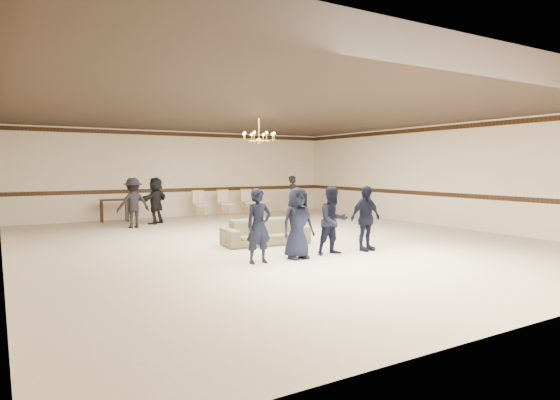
% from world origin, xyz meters
% --- Properties ---
extents(room, '(12.01, 14.01, 3.21)m').
position_xyz_m(room, '(0.00, 0.00, 1.60)').
color(room, beige).
rests_on(room, ground).
extents(chair_rail, '(12.00, 0.02, 0.14)m').
position_xyz_m(chair_rail, '(0.00, 6.99, 1.00)').
color(chair_rail, '#311C0E').
rests_on(chair_rail, wall_back).
extents(crown_molding, '(12.00, 0.02, 0.14)m').
position_xyz_m(crown_molding, '(0.00, 6.99, 3.08)').
color(crown_molding, '#311C0E').
rests_on(crown_molding, wall_back).
extents(chandelier, '(0.94, 0.94, 0.89)m').
position_xyz_m(chandelier, '(0.00, 1.00, 2.88)').
color(chandelier, gold).
rests_on(chandelier, ceiling).
extents(boy_a, '(0.53, 0.35, 1.45)m').
position_xyz_m(boy_a, '(-1.73, -2.18, 0.72)').
color(boy_a, black).
rests_on(boy_a, floor).
extents(boy_b, '(0.71, 0.47, 1.45)m').
position_xyz_m(boy_b, '(-0.83, -2.18, 0.72)').
color(boy_b, black).
rests_on(boy_b, floor).
extents(boy_c, '(0.73, 0.58, 1.45)m').
position_xyz_m(boy_c, '(0.07, -2.18, 0.72)').
color(boy_c, black).
rests_on(boy_c, floor).
extents(boy_d, '(0.87, 0.42, 1.45)m').
position_xyz_m(boy_d, '(0.97, -2.18, 0.72)').
color(boy_d, black).
rests_on(boy_d, floor).
extents(settee, '(2.14, 1.00, 0.61)m').
position_xyz_m(settee, '(-0.52, -0.28, 0.30)').
color(settee, '#787550').
rests_on(settee, floor).
extents(adult_left, '(1.02, 0.63, 1.53)m').
position_xyz_m(adult_left, '(-2.48, 4.50, 0.77)').
color(adult_left, black).
rests_on(adult_left, floor).
extents(adult_mid, '(1.38, 1.25, 1.53)m').
position_xyz_m(adult_mid, '(-1.58, 5.20, 0.77)').
color(adult_mid, black).
rests_on(adult_mid, floor).
extents(adult_right, '(0.67, 0.62, 1.53)m').
position_xyz_m(adult_right, '(3.52, 4.80, 0.77)').
color(adult_right, black).
rests_on(adult_right, floor).
extents(banquet_chair_left, '(0.48, 0.48, 0.98)m').
position_xyz_m(banquet_chair_left, '(0.35, 6.20, 0.49)').
color(banquet_chair_left, beige).
rests_on(banquet_chair_left, floor).
extents(banquet_chair_mid, '(0.48, 0.48, 0.98)m').
position_xyz_m(banquet_chair_mid, '(1.35, 6.20, 0.49)').
color(banquet_chair_mid, beige).
rests_on(banquet_chair_mid, floor).
extents(banquet_chair_right, '(0.49, 0.49, 0.98)m').
position_xyz_m(banquet_chair_right, '(2.35, 6.20, 0.49)').
color(banquet_chair_right, beige).
rests_on(banquet_chair_right, floor).
extents(console_table, '(0.95, 0.45, 0.78)m').
position_xyz_m(console_table, '(-2.65, 6.40, 0.39)').
color(console_table, black).
rests_on(console_table, floor).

